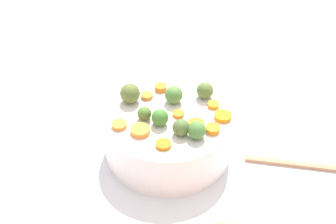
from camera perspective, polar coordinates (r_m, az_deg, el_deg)
The scene contains 20 objects.
tabletop at distance 1.04m, azimuth 0.55°, elevation -4.71°, with size 2.40×2.40×0.02m, color silver.
serving_bowl_carrots at distance 0.99m, azimuth 0.00°, elevation -2.67°, with size 0.27×0.27×0.10m, color white.
carrot_slice_0 at distance 0.96m, azimuth 6.68°, elevation -0.52°, with size 0.04×0.04×0.01m, color orange.
carrot_slice_1 at distance 0.96m, azimuth 1.26°, elevation -0.24°, with size 0.02×0.02×0.01m, color orange.
carrot_slice_2 at distance 0.89m, azimuth -0.56°, elevation -3.96°, with size 0.03×0.03×0.01m, color orange.
carrot_slice_3 at distance 0.93m, azimuth 3.43°, elevation -1.55°, with size 0.03×0.03×0.01m, color orange.
carrot_slice_4 at distance 1.01m, azimuth -2.57°, elevation 1.98°, with size 0.03×0.03×0.01m, color orange.
carrot_slice_5 at distance 0.92m, azimuth -3.40°, elevation -2.25°, with size 0.04×0.04×0.01m, color orange.
carrot_slice_6 at distance 0.92m, azimuth 5.45°, elevation -2.07°, with size 0.03×0.03×0.01m, color orange.
carrot_slice_7 at distance 0.94m, azimuth -5.96°, elevation -1.58°, with size 0.03×0.03×0.01m, color orange.
carrot_slice_8 at distance 1.03m, azimuth -0.89°, elevation 2.97°, with size 0.03×0.03×0.01m, color orange.
carrot_slice_9 at distance 0.99m, azimuth 5.53°, elevation 0.86°, with size 0.02×0.02×0.01m, color orange.
brussels_sprout_0 at distance 0.90m, azimuth 3.52°, elevation -2.22°, with size 0.04×0.04×0.04m, color #4F8038.
brussels_sprout_1 at distance 0.93m, azimuth -0.98°, elevation -0.67°, with size 0.03×0.03×0.03m, color #448030.
brussels_sprout_2 at distance 1.00m, azimuth 4.52°, elevation 2.63°, with size 0.04×0.04×0.04m, color #5C7434.
brussels_sprout_3 at distance 0.91m, azimuth 1.59°, elevation -1.89°, with size 0.03×0.03×0.03m, color #536E35.
brussels_sprout_4 at distance 0.98m, azimuth 0.71°, elevation 2.10°, with size 0.04×0.04×0.04m, color #58853D.
brussels_sprout_5 at distance 0.99m, azimuth -4.64°, elevation 2.27°, with size 0.04×0.04×0.04m, color #5F6E32.
brussels_sprout_6 at distance 0.94m, azimuth -2.89°, elevation -0.18°, with size 0.03×0.03×0.03m, color #547830.
wooden_spoon at distance 1.04m, azimuth 19.63°, elevation -6.50°, with size 0.26×0.10×0.01m.
Camera 1 is at (-0.08, -0.74, 0.73)m, focal length 50.15 mm.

